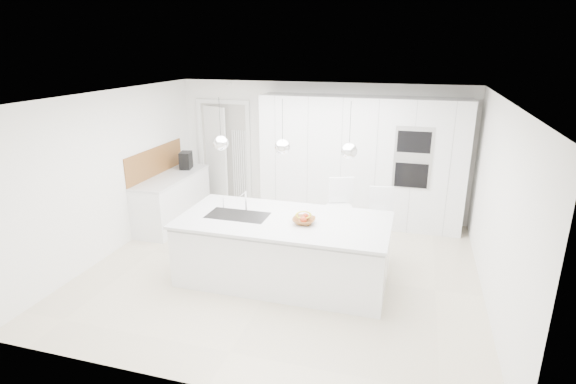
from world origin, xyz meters
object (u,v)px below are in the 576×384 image
(bar_stool_left, at_px, (338,219))
(bar_stool_right, at_px, (379,227))
(espresso_machine, at_px, (186,160))
(island_base, at_px, (283,252))
(fruit_bowl, at_px, (304,221))

(bar_stool_left, xyz_separation_m, bar_stool_right, (0.62, -0.07, -0.03))
(espresso_machine, relative_size, bar_stool_right, 0.28)
(island_base, relative_size, bar_stool_right, 2.45)
(island_base, height_order, fruit_bowl, fruit_bowl)
(fruit_bowl, xyz_separation_m, bar_stool_right, (0.91, 0.97, -0.37))
(espresso_machine, xyz_separation_m, bar_stool_right, (3.74, -1.11, -0.49))
(island_base, bearing_deg, espresso_machine, 141.08)
(espresso_machine, height_order, bar_stool_left, espresso_machine)
(bar_stool_left, relative_size, bar_stool_right, 1.06)
(bar_stool_left, bearing_deg, bar_stool_right, -27.04)
(fruit_bowl, height_order, bar_stool_right, bar_stool_right)
(island_base, relative_size, bar_stool_left, 2.31)
(island_base, bearing_deg, bar_stool_right, 37.68)
(island_base, bearing_deg, bar_stool_left, 59.76)
(espresso_machine, xyz_separation_m, bar_stool_left, (3.12, -1.04, -0.45))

